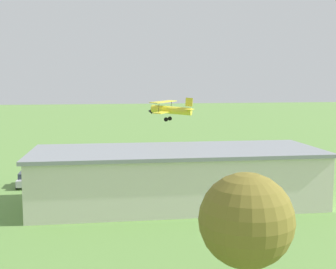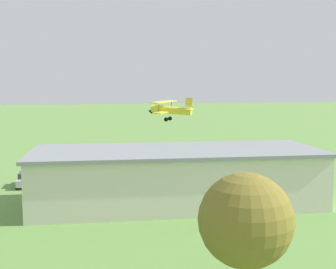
{
  "view_description": "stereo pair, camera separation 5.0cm",
  "coord_description": "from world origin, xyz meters",
  "px_view_note": "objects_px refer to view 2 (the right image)",
  "views": [
    {
      "loc": [
        7.39,
        69.68,
        12.07
      ],
      "look_at": [
        -3.92,
        11.57,
        5.11
      ],
      "focal_mm": 45.33,
      "sensor_mm": 36.0,
      "label": 1
    },
    {
      "loc": [
        7.34,
        69.69,
        12.07
      ],
      "look_at": [
        -3.92,
        11.57,
        5.11
      ],
      "focal_mm": 45.33,
      "sensor_mm": 36.0,
      "label": 2
    }
  ],
  "objects_px": {
    "person_walking_on_apron": "(216,166)",
    "person_beside_truck": "(86,172)",
    "person_watching_takeoff": "(94,170)",
    "tree_behind_hangar_right": "(246,220)",
    "biplane": "(170,109)",
    "person_by_parked_cars": "(235,162)",
    "hangar": "(177,176)",
    "car_silver": "(26,179)"
  },
  "relations": [
    {
      "from": "person_watching_takeoff",
      "to": "tree_behind_hangar_right",
      "type": "xyz_separation_m",
      "value": [
        -7.12,
        36.46,
        4.33
      ]
    },
    {
      "from": "person_by_parked_cars",
      "to": "tree_behind_hangar_right",
      "type": "distance_m",
      "value": 40.02
    },
    {
      "from": "hangar",
      "to": "person_watching_takeoff",
      "type": "bearing_deg",
      "value": -61.98
    },
    {
      "from": "person_watching_takeoff",
      "to": "person_walking_on_apron",
      "type": "bearing_deg",
      "value": 176.37
    },
    {
      "from": "hangar",
      "to": "person_by_parked_cars",
      "type": "height_order",
      "value": "hangar"
    },
    {
      "from": "person_walking_on_apron",
      "to": "person_beside_truck",
      "type": "bearing_deg",
      "value": 2.55
    },
    {
      "from": "biplane",
      "to": "person_by_parked_cars",
      "type": "bearing_deg",
      "value": 144.83
    },
    {
      "from": "biplane",
      "to": "tree_behind_hangar_right",
      "type": "distance_m",
      "value": 43.91
    },
    {
      "from": "person_walking_on_apron",
      "to": "car_silver",
      "type": "bearing_deg",
      "value": 7.84
    },
    {
      "from": "car_silver",
      "to": "person_by_parked_cars",
      "type": "bearing_deg",
      "value": -168.85
    },
    {
      "from": "car_silver",
      "to": "person_walking_on_apron",
      "type": "xyz_separation_m",
      "value": [
        -24.71,
        -3.4,
        -0.06
      ]
    },
    {
      "from": "person_watching_takeoff",
      "to": "person_by_parked_cars",
      "type": "height_order",
      "value": "person_by_parked_cars"
    },
    {
      "from": "car_silver",
      "to": "person_walking_on_apron",
      "type": "height_order",
      "value": "car_silver"
    },
    {
      "from": "person_walking_on_apron",
      "to": "person_by_parked_cars",
      "type": "xyz_separation_m",
      "value": [
        -3.56,
        -2.17,
        0.05
      ]
    },
    {
      "from": "person_by_parked_cars",
      "to": "hangar",
      "type": "bearing_deg",
      "value": 53.27
    },
    {
      "from": "biplane",
      "to": "tree_behind_hangar_right",
      "type": "relative_size",
      "value": 1.17
    },
    {
      "from": "hangar",
      "to": "person_beside_truck",
      "type": "xyz_separation_m",
      "value": [
        9.14,
        -13.33,
        -1.98
      ]
    },
    {
      "from": "person_by_parked_cars",
      "to": "person_walking_on_apron",
      "type": "bearing_deg",
      "value": 31.35
    },
    {
      "from": "biplane",
      "to": "person_beside_truck",
      "type": "bearing_deg",
      "value": 34.89
    },
    {
      "from": "biplane",
      "to": "person_beside_truck",
      "type": "distance_m",
      "value": 17.32
    },
    {
      "from": "hangar",
      "to": "tree_behind_hangar_right",
      "type": "bearing_deg",
      "value": 87.45
    },
    {
      "from": "hangar",
      "to": "car_silver",
      "type": "xyz_separation_m",
      "value": [
        16.12,
        -10.71,
        -1.95
      ]
    },
    {
      "from": "hangar",
      "to": "person_watching_takeoff",
      "type": "xyz_separation_m",
      "value": [
        8.07,
        -15.17,
        -2.04
      ]
    },
    {
      "from": "person_walking_on_apron",
      "to": "tree_behind_hangar_right",
      "type": "distance_m",
      "value": 36.92
    },
    {
      "from": "biplane",
      "to": "person_by_parked_cars",
      "type": "distance_m",
      "value": 12.78
    },
    {
      "from": "person_beside_truck",
      "to": "biplane",
      "type": "bearing_deg",
      "value": -145.11
    },
    {
      "from": "biplane",
      "to": "person_walking_on_apron",
      "type": "height_order",
      "value": "biplane"
    },
    {
      "from": "person_watching_takeoff",
      "to": "person_beside_truck",
      "type": "bearing_deg",
      "value": 59.9
    },
    {
      "from": "person_walking_on_apron",
      "to": "biplane",
      "type": "bearing_deg",
      "value": -58.87
    },
    {
      "from": "hangar",
      "to": "tree_behind_hangar_right",
      "type": "distance_m",
      "value": 21.44
    },
    {
      "from": "person_walking_on_apron",
      "to": "person_watching_takeoff",
      "type": "xyz_separation_m",
      "value": [
        16.66,
        -1.06,
        -0.03
      ]
    },
    {
      "from": "biplane",
      "to": "person_walking_on_apron",
      "type": "relative_size",
      "value": 5.48
    },
    {
      "from": "tree_behind_hangar_right",
      "to": "person_beside_truck",
      "type": "bearing_deg",
      "value": -76.68
    },
    {
      "from": "car_silver",
      "to": "person_watching_takeoff",
      "type": "bearing_deg",
      "value": -151.01
    },
    {
      "from": "biplane",
      "to": "car_silver",
      "type": "xyz_separation_m",
      "value": [
        19.79,
        11.55,
        -7.46
      ]
    },
    {
      "from": "hangar",
      "to": "person_beside_truck",
      "type": "bearing_deg",
      "value": -55.54
    },
    {
      "from": "person_by_parked_cars",
      "to": "person_beside_truck",
      "type": "bearing_deg",
      "value": 7.91
    },
    {
      "from": "car_silver",
      "to": "person_beside_truck",
      "type": "relative_size",
      "value": 2.62
    },
    {
      "from": "tree_behind_hangar_right",
      "to": "person_watching_takeoff",
      "type": "bearing_deg",
      "value": -78.95
    },
    {
      "from": "person_walking_on_apron",
      "to": "person_beside_truck",
      "type": "xyz_separation_m",
      "value": [
        17.73,
        0.79,
        0.03
      ]
    },
    {
      "from": "person_walking_on_apron",
      "to": "person_by_parked_cars",
      "type": "bearing_deg",
      "value": -148.65
    },
    {
      "from": "hangar",
      "to": "person_beside_truck",
      "type": "relative_size",
      "value": 17.46
    }
  ]
}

